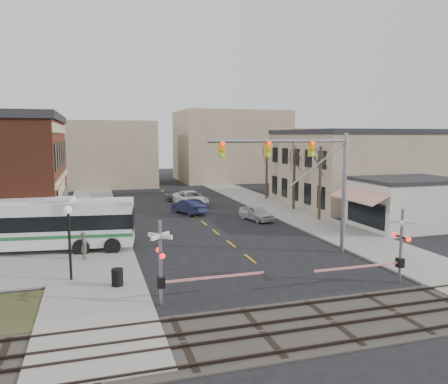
# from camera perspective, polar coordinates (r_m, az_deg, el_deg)

# --- Properties ---
(ground) EXTENTS (160.00, 160.00, 0.00)m
(ground) POSITION_cam_1_polar(r_m,az_deg,el_deg) (26.54, 4.94, -9.83)
(ground) COLOR black
(ground) RESTS_ON ground
(sidewalk_west) EXTENTS (5.00, 60.00, 0.12)m
(sidewalk_west) POSITION_cam_1_polar(r_m,az_deg,el_deg) (44.20, -16.65, -3.06)
(sidewalk_west) COLOR gray
(sidewalk_west) RESTS_ON ground
(sidewalk_east) EXTENTS (5.00, 60.00, 0.12)m
(sidewalk_east) POSITION_cam_1_polar(r_m,az_deg,el_deg) (48.10, 6.61, -1.97)
(sidewalk_east) COLOR gray
(sidewalk_east) RESTS_ON ground
(ballast_strip) EXTENTS (160.00, 5.00, 0.06)m
(ballast_strip) POSITION_cam_1_polar(r_m,az_deg,el_deg) (19.79, 13.93, -16.10)
(ballast_strip) COLOR #332D28
(ballast_strip) RESTS_ON ground
(rail_tracks) EXTENTS (160.00, 3.91, 0.14)m
(rail_tracks) POSITION_cam_1_polar(r_m,az_deg,el_deg) (19.75, 13.93, -15.86)
(rail_tracks) COLOR #2D231E
(rail_tracks) RESTS_ON ground
(tan_building) EXTENTS (20.30, 15.30, 8.50)m
(tan_building) POSITION_cam_1_polar(r_m,az_deg,el_deg) (53.83, 19.00, 3.17)
(tan_building) COLOR gray
(tan_building) RESTS_ON ground
(awning_shop) EXTENTS (9.74, 6.20, 4.30)m
(awning_shop) POSITION_cam_1_polar(r_m,az_deg,el_deg) (40.14, 22.73, -1.32)
(awning_shop) COLOR beige
(awning_shop) RESTS_ON ground
(tree_east_a) EXTENTS (0.28, 0.28, 6.75)m
(tree_east_a) POSITION_cam_1_polar(r_m,az_deg,el_deg) (40.98, 12.43, 1.13)
(tree_east_a) COLOR #382B21
(tree_east_a) RESTS_ON sidewalk_east
(tree_east_b) EXTENTS (0.28, 0.28, 6.30)m
(tree_east_b) POSITION_cam_1_polar(r_m,az_deg,el_deg) (46.43, 9.13, 1.65)
(tree_east_b) COLOR #382B21
(tree_east_b) RESTS_ON sidewalk_east
(tree_east_c) EXTENTS (0.28, 0.28, 7.20)m
(tree_east_c) POSITION_cam_1_polar(r_m,az_deg,el_deg) (53.74, 5.59, 2.96)
(tree_east_c) COLOR #382B21
(tree_east_c) RESTS_ON sidewalk_east
(transit_bus) EXTENTS (13.62, 4.67, 3.44)m
(transit_bus) POSITION_cam_1_polar(r_m,az_deg,el_deg) (32.11, -23.76, -3.86)
(transit_bus) COLOR silver
(transit_bus) RESTS_ON ground
(traffic_signal_mast) EXTENTS (9.54, 0.30, 8.00)m
(traffic_signal_mast) POSITION_cam_1_polar(r_m,az_deg,el_deg) (28.67, 11.02, 3.00)
(traffic_signal_mast) COLOR gray
(traffic_signal_mast) RESTS_ON ground
(rr_crossing_west) EXTENTS (5.60, 1.36, 4.00)m
(rr_crossing_west) POSITION_cam_1_polar(r_m,az_deg,el_deg) (20.60, -7.09, -9.24)
(rr_crossing_west) COLOR gray
(rr_crossing_west) RESTS_ON ground
(rr_crossing_east) EXTENTS (5.60, 1.36, 4.00)m
(rr_crossing_east) POSITION_cam_1_polar(r_m,az_deg,el_deg) (24.92, 21.33, -6.76)
(rr_crossing_east) COLOR gray
(rr_crossing_east) RESTS_ON ground
(street_lamp) EXTENTS (0.44, 0.44, 4.04)m
(street_lamp) POSITION_cam_1_polar(r_m,az_deg,el_deg) (24.69, -19.61, -4.28)
(street_lamp) COLOR black
(street_lamp) RESTS_ON sidewalk_west
(trash_bin) EXTENTS (0.60, 0.60, 0.90)m
(trash_bin) POSITION_cam_1_polar(r_m,az_deg,el_deg) (23.63, -13.76, -10.76)
(trash_bin) COLOR black
(trash_bin) RESTS_ON sidewalk_west
(car_a) EXTENTS (2.55, 4.37, 1.40)m
(car_a) POSITION_cam_1_polar(r_m,az_deg,el_deg) (40.73, 4.24, -2.73)
(car_a) COLOR #B9B9BE
(car_a) RESTS_ON ground
(car_b) EXTENTS (3.05, 4.80, 1.49)m
(car_b) POSITION_cam_1_polar(r_m,az_deg,el_deg) (44.14, -4.66, -1.88)
(car_b) COLOR #161B37
(car_b) RESTS_ON ground
(car_c) EXTENTS (3.56, 6.09, 1.59)m
(car_c) POSITION_cam_1_polar(r_m,az_deg,el_deg) (49.45, -4.38, -0.82)
(car_c) COLOR white
(car_c) RESTS_ON ground
(car_d) EXTENTS (2.76, 4.94, 1.35)m
(car_d) POSITION_cam_1_polar(r_m,az_deg,el_deg) (54.34, -6.47, -0.23)
(car_d) COLOR #48484D
(car_d) RESTS_ON ground
(pedestrian_near) EXTENTS (0.44, 0.65, 1.75)m
(pedestrian_near) POSITION_cam_1_polar(r_m,az_deg,el_deg) (28.93, -17.78, -6.67)
(pedestrian_near) COLOR #524A42
(pedestrian_near) RESTS_ON sidewalk_west
(pedestrian_far) EXTENTS (1.12, 1.17, 1.90)m
(pedestrian_far) POSITION_cam_1_polar(r_m,az_deg,el_deg) (31.17, -18.56, -5.55)
(pedestrian_far) COLOR #313E57
(pedestrian_far) RESTS_ON sidewalk_west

